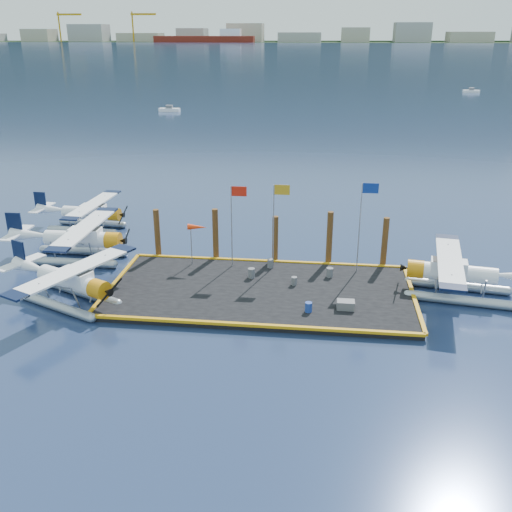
{
  "coord_description": "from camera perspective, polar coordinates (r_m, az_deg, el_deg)",
  "views": [
    {
      "loc": [
        3.76,
        -34.31,
        16.47
      ],
      "look_at": [
        -0.53,
        2.0,
        1.97
      ],
      "focal_mm": 40.0,
      "sensor_mm": 36.0,
      "label": 1
    }
  ],
  "objects": [
    {
      "name": "ground",
      "position": [
        38.24,
        0.44,
        -3.88
      ],
      "size": [
        4000.0,
        4000.0,
        0.0
      ],
      "primitive_type": "plane",
      "color": "#182649",
      "rests_on": "ground"
    },
    {
      "name": "dock",
      "position": [
        38.16,
        0.44,
        -3.61
      ],
      "size": [
        20.0,
        10.0,
        0.4
      ],
      "primitive_type": "cube",
      "color": "black",
      "rests_on": "ground"
    },
    {
      "name": "dock_bumpers",
      "position": [
        38.04,
        0.45,
        -3.22
      ],
      "size": [
        20.25,
        10.25,
        0.18
      ],
      "primitive_type": null,
      "color": "orange",
      "rests_on": "dock"
    },
    {
      "name": "far_backdrop",
      "position": [
        1787.51,
        15.35,
        20.69
      ],
      "size": [
        3050.0,
        2050.0,
        810.0
      ],
      "color": "black",
      "rests_on": "ground"
    },
    {
      "name": "seaplane_a",
      "position": [
        38.1,
        -17.95,
        -2.62
      ],
      "size": [
        8.99,
        9.42,
        3.46
      ],
      "rotation": [
        0.0,
        0.0,
        -2.0
      ],
      "color": "#9BA3A9",
      "rests_on": "ground"
    },
    {
      "name": "seaplane_b",
      "position": [
        45.23,
        -17.12,
        1.42
      ],
      "size": [
        9.28,
        10.21,
        3.65
      ],
      "rotation": [
        0.0,
        0.0,
        -1.58
      ],
      "color": "#9BA3A9",
      "rests_on": "ground"
    },
    {
      "name": "seaplane_c",
      "position": [
        52.2,
        -16.27,
        3.98
      ],
      "size": [
        8.31,
        9.16,
        3.25
      ],
      "rotation": [
        0.0,
        0.0,
        -1.63
      ],
      "color": "#9BA3A9",
      "rests_on": "ground"
    },
    {
      "name": "seaplane_d",
      "position": [
        39.56,
        19.21,
        -1.83
      ],
      "size": [
        9.08,
        9.97,
        3.53
      ],
      "rotation": [
        0.0,
        0.0,
        1.42
      ],
      "color": "#9BA3A9",
      "rests_on": "ground"
    },
    {
      "name": "drum_0",
      "position": [
        39.69,
        -0.47,
        -1.71
      ],
      "size": [
        0.49,
        0.49,
        0.69
      ],
      "primitive_type": "cylinder",
      "color": "#56565B",
      "rests_on": "dock"
    },
    {
      "name": "drum_1",
      "position": [
        35.16,
        5.28,
        -5.11
      ],
      "size": [
        0.44,
        0.44,
        0.62
      ],
      "primitive_type": "cylinder",
      "color": "navy",
      "rests_on": "dock"
    },
    {
      "name": "drum_2",
      "position": [
        38.71,
        3.83,
        -2.5
      ],
      "size": [
        0.4,
        0.4,
        0.56
      ],
      "primitive_type": "cylinder",
      "color": "#56565B",
      "rests_on": "dock"
    },
    {
      "name": "drum_4",
      "position": [
        40.17,
        7.38,
        -1.64
      ],
      "size": [
        0.47,
        0.47,
        0.66
      ],
      "primitive_type": "cylinder",
      "color": "#56565B",
      "rests_on": "dock"
    },
    {
      "name": "drum_5",
      "position": [
        41.41,
        1.45,
        -0.74
      ],
      "size": [
        0.45,
        0.45,
        0.64
      ],
      "primitive_type": "cylinder",
      "color": "#56565B",
      "rests_on": "dock"
    },
    {
      "name": "crate",
      "position": [
        35.8,
        8.95,
        -4.84
      ],
      "size": [
        1.09,
        0.73,
        0.54
      ],
      "primitive_type": "cube",
      "color": "#56565B",
      "rests_on": "dock"
    },
    {
      "name": "flagpole_red",
      "position": [
        40.43,
        -2.18,
        4.23
      ],
      "size": [
        1.14,
        0.08,
        6.0
      ],
      "color": "#92929A",
      "rests_on": "dock"
    },
    {
      "name": "flagpole_yellow",
      "position": [
        40.06,
        2.06,
        4.24
      ],
      "size": [
        1.14,
        0.08,
        6.2
      ],
      "color": "#92929A",
      "rests_on": "dock"
    },
    {
      "name": "flagpole_blue",
      "position": [
        40.0,
        10.68,
        4.11
      ],
      "size": [
        1.14,
        0.08,
        6.5
      ],
      "color": "#92929A",
      "rests_on": "dock"
    },
    {
      "name": "windsock",
      "position": [
        41.29,
        -5.91,
        2.8
      ],
      "size": [
        1.4,
        0.44,
        3.12
      ],
      "color": "#92929A",
      "rests_on": "dock"
    },
    {
      "name": "piling_0",
      "position": [
        44.01,
        -9.83,
        2.1
      ],
      "size": [
        0.44,
        0.44,
        4.0
      ],
      "primitive_type": "cylinder",
      "color": "#492B15",
      "rests_on": "ground"
    },
    {
      "name": "piling_1",
      "position": [
        42.94,
        -4.07,
        2.02
      ],
      "size": [
        0.44,
        0.44,
        4.2
      ],
      "primitive_type": "cylinder",
      "color": "#492B15",
      "rests_on": "ground"
    },
    {
      "name": "piling_2",
      "position": [
        42.43,
        1.93,
        1.53
      ],
      "size": [
        0.44,
        0.44,
        3.8
      ],
      "primitive_type": "cylinder",
      "color": "#492B15",
      "rests_on": "ground"
    },
    {
      "name": "piling_3",
      "position": [
        42.22,
        7.35,
        1.61
      ],
      "size": [
        0.44,
        0.44,
        4.3
      ],
      "primitive_type": "cylinder",
      "color": "#492B15",
      "rests_on": "ground"
    },
    {
      "name": "piling_4",
      "position": [
        42.53,
        12.73,
        1.18
      ],
      "size": [
        0.44,
        0.44,
        4.0
      ],
      "primitive_type": "cylinder",
      "color": "#492B15",
      "rests_on": "ground"
    }
  ]
}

